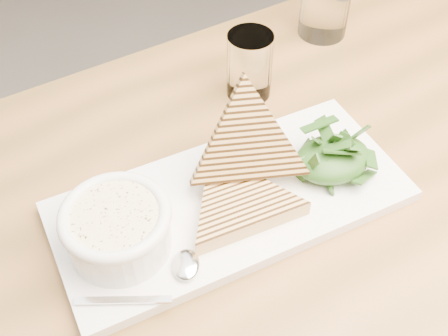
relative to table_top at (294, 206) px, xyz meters
name	(u,v)px	position (x,y,z in m)	size (l,w,h in m)	color
table_top	(294,206)	(0.00, 0.00, 0.00)	(1.14, 0.76, 0.04)	brown
table_leg_br	(401,138)	(0.52, 0.33, -0.39)	(0.06, 0.06, 0.74)	brown
platter	(231,201)	(-0.08, 0.02, 0.03)	(0.43, 0.20, 0.02)	white
soup_bowl	(119,232)	(-0.23, 0.01, 0.06)	(0.12, 0.12, 0.05)	white
soup	(115,217)	(-0.23, 0.01, 0.09)	(0.10, 0.10, 0.01)	beige
bowl_rim	(115,216)	(-0.23, 0.01, 0.09)	(0.12, 0.12, 0.01)	white
sandwich_flat	(239,203)	(-0.08, 0.00, 0.05)	(0.17, 0.17, 0.02)	tan
sandwich_lean	(248,144)	(-0.05, 0.05, 0.09)	(0.17, 0.17, 0.09)	tan
salad_base	(333,159)	(0.05, 0.01, 0.06)	(0.10, 0.08, 0.04)	#133E10
arugula_pile	(333,155)	(0.05, 0.01, 0.06)	(0.11, 0.10, 0.05)	#31531D
spoon_bowl	(186,265)	(-0.17, -0.05, 0.04)	(0.03, 0.04, 0.01)	silver
spoon_handle	(123,300)	(-0.24, -0.06, 0.04)	(0.10, 0.01, 0.00)	silver
glass_near	(249,65)	(0.03, 0.21, 0.07)	(0.07, 0.07, 0.10)	white
glass_far	(326,0)	(0.22, 0.30, 0.08)	(0.08, 0.08, 0.12)	white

